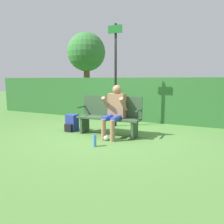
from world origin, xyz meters
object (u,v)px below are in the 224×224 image
(backpack, at_px, (72,123))
(tree, at_px, (86,53))
(park_bench, at_px, (109,115))
(person_seated, at_px, (115,109))
(signpost, at_px, (115,70))
(water_bottle, at_px, (94,141))

(backpack, bearing_deg, tree, 117.81)
(park_bench, height_order, person_seated, person_seated)
(park_bench, height_order, tree, tree)
(person_seated, bearing_deg, park_bench, 146.93)
(backpack, relative_size, tree, 0.11)
(signpost, height_order, tree, tree)
(tree, bearing_deg, person_seated, -53.15)
(park_bench, bearing_deg, water_bottle, -81.56)
(park_bench, bearing_deg, signpost, 105.58)
(backpack, bearing_deg, water_bottle, -37.70)
(backpack, xyz_separation_m, tree, (-2.99, 5.67, 2.58))
(park_bench, xyz_separation_m, water_bottle, (0.15, -1.03, -0.36))
(person_seated, xyz_separation_m, tree, (-4.30, 5.74, 2.11))
(person_seated, relative_size, backpack, 2.83)
(backpack, xyz_separation_m, water_bottle, (1.25, -0.96, -0.08))
(park_bench, distance_m, tree, 7.30)
(backpack, bearing_deg, person_seated, -3.09)
(signpost, relative_size, tree, 0.75)
(park_bench, height_order, signpost, signpost)
(water_bottle, bearing_deg, tree, 122.58)
(park_bench, xyz_separation_m, backpack, (-1.09, -0.07, -0.28))
(water_bottle, xyz_separation_m, tree, (-4.24, 6.63, 2.67))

